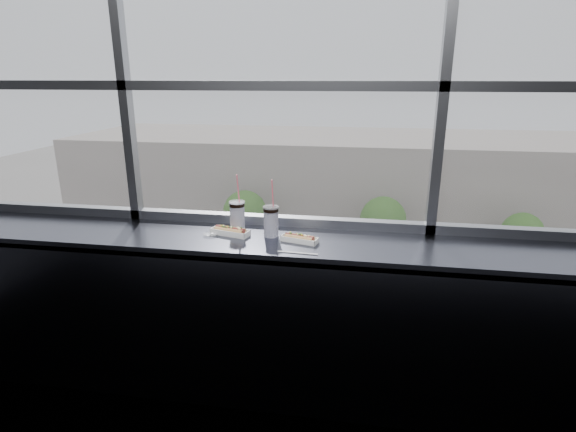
% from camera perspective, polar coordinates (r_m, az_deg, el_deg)
% --- Properties ---
extents(wall_back_lower, '(6.00, 0.00, 6.00)m').
position_cam_1_polar(wall_back_lower, '(3.25, -1.44, -10.32)').
color(wall_back_lower, black).
rests_on(wall_back_lower, ground).
extents(window_glass, '(6.00, 0.00, 6.00)m').
position_cam_1_polar(window_glass, '(2.91, -1.64, 22.14)').
color(window_glass, silver).
rests_on(window_glass, ground).
extents(window_mullions, '(6.00, 0.08, 2.40)m').
position_cam_1_polar(window_mullions, '(2.89, -1.72, 22.17)').
color(window_mullions, gray).
rests_on(window_mullions, ground).
extents(counter, '(6.00, 0.55, 0.06)m').
position_cam_1_polar(counter, '(2.79, -2.59, -3.41)').
color(counter, '#4F515F').
rests_on(counter, ground).
extents(counter_fascia, '(6.00, 0.04, 1.04)m').
position_cam_1_polar(counter_fascia, '(2.80, -3.56, -15.27)').
color(counter_fascia, '#4F515F').
rests_on(counter_fascia, ground).
extents(hotdog_tray_left, '(0.26, 0.14, 0.06)m').
position_cam_1_polar(hotdog_tray_left, '(2.85, -7.36, -1.91)').
color(hotdog_tray_left, white).
rests_on(hotdog_tray_left, counter).
extents(hotdog_tray_right, '(0.24, 0.13, 0.06)m').
position_cam_1_polar(hotdog_tray_right, '(2.71, 1.47, -2.86)').
color(hotdog_tray_right, white).
rests_on(hotdog_tray_right, counter).
extents(soda_cup_left, '(0.10, 0.10, 0.38)m').
position_cam_1_polar(soda_cup_left, '(2.88, -6.46, 0.16)').
color(soda_cup_left, white).
rests_on(soda_cup_left, counter).
extents(soda_cup_right, '(0.10, 0.10, 0.37)m').
position_cam_1_polar(soda_cup_right, '(2.78, -2.17, -0.48)').
color(soda_cup_right, white).
rests_on(soda_cup_right, counter).
extents(loose_straw, '(0.23, 0.02, 0.01)m').
position_cam_1_polar(loose_straw, '(2.54, 1.25, -4.71)').
color(loose_straw, white).
rests_on(loose_straw, counter).
extents(wrapper, '(0.10, 0.07, 0.02)m').
position_cam_1_polar(wrapper, '(2.85, -9.85, -2.29)').
color(wrapper, silver).
rests_on(wrapper, counter).
extents(plaza_ground, '(120.00, 120.00, 0.00)m').
position_cam_1_polar(plaza_ground, '(48.13, 8.47, 1.38)').
color(plaza_ground, gray).
rests_on(plaza_ground, ground).
extents(street_asphalt, '(80.00, 10.00, 0.06)m').
position_cam_1_polar(street_asphalt, '(26.28, 7.20, -12.54)').
color(street_asphalt, black).
rests_on(street_asphalt, plaza_ground).
extents(far_sidewalk, '(80.00, 6.00, 0.04)m').
position_cam_1_polar(far_sidewalk, '(33.47, 7.83, -5.78)').
color(far_sidewalk, gray).
rests_on(far_sidewalk, plaza_ground).
extents(far_building, '(50.00, 14.00, 8.00)m').
position_cam_1_polar(far_building, '(41.82, 8.53, 4.62)').
color(far_building, '#A89D94').
rests_on(far_building, plaza_ground).
extents(car_far_a, '(2.57, 5.71, 1.87)m').
position_cam_1_polar(car_far_a, '(31.50, -12.34, -5.62)').
color(car_far_a, '#3B3B3B').
rests_on(car_far_a, street_asphalt).
extents(car_near_a, '(2.96, 6.74, 2.22)m').
position_cam_1_polar(car_near_a, '(25.96, -23.30, -11.48)').
color(car_near_a, silver).
rests_on(car_near_a, street_asphalt).
extents(car_near_c, '(3.02, 5.93, 1.90)m').
position_cam_1_polar(car_near_c, '(22.36, 6.54, -15.42)').
color(car_near_c, maroon).
rests_on(car_near_c, street_asphalt).
extents(car_near_d, '(2.99, 6.61, 2.17)m').
position_cam_1_polar(car_near_d, '(23.23, 25.41, -15.40)').
color(car_near_d, beige).
rests_on(car_near_d, street_asphalt).
extents(car_far_b, '(3.44, 6.93, 2.23)m').
position_cam_1_polar(car_far_b, '(29.34, 7.87, -6.75)').
color(car_far_b, '#9A183E').
rests_on(car_far_b, street_asphalt).
extents(car_far_c, '(3.58, 7.05, 2.26)m').
position_cam_1_polar(car_far_c, '(30.93, 27.37, -7.31)').
color(car_far_c, '#EFFFCD').
rests_on(car_far_c, street_asphalt).
extents(pedestrian_d, '(1.01, 0.76, 2.28)m').
position_cam_1_polar(pedestrian_d, '(34.57, 25.21, -4.51)').
color(pedestrian_d, '#66605B').
rests_on(pedestrian_d, far_sidewalk).
extents(pedestrian_c, '(0.62, 0.83, 1.87)m').
position_cam_1_polar(pedestrian_c, '(32.98, 18.45, -5.11)').
color(pedestrian_c, '#66605B').
rests_on(pedestrian_c, far_sidewalk).
extents(tree_left, '(3.25, 3.25, 5.08)m').
position_cam_1_polar(tree_left, '(33.36, -5.51, 0.49)').
color(tree_left, '#47382B').
rests_on(tree_left, far_sidewalk).
extents(tree_center, '(3.23, 3.23, 5.05)m').
position_cam_1_polar(tree_center, '(32.33, 11.97, -0.41)').
color(tree_center, '#47382B').
rests_on(tree_center, far_sidewalk).
extents(tree_right, '(2.77, 2.77, 4.33)m').
position_cam_1_polar(tree_right, '(34.23, 27.61, -1.92)').
color(tree_right, '#47382B').
rests_on(tree_right, far_sidewalk).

